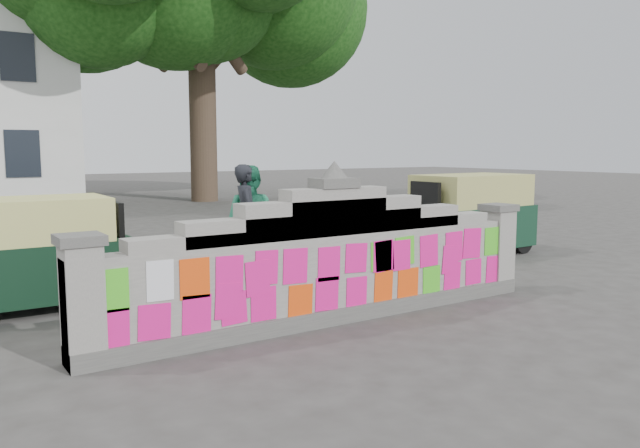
{
  "coord_description": "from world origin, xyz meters",
  "views": [
    {
      "loc": [
        -4.4,
        -6.28,
        2.15
      ],
      "look_at": [
        0.46,
        1.0,
        1.1
      ],
      "focal_mm": 35.0,
      "sensor_mm": 36.0,
      "label": 1
    }
  ],
  "objects_px": {
    "cyclist_rider": "(247,231)",
    "pedestrian": "(252,223)",
    "rickshaw_right": "(468,213)",
    "rickshaw_left": "(30,252)",
    "cyclist_bike": "(247,252)"
  },
  "relations": [
    {
      "from": "cyclist_rider",
      "to": "rickshaw_right",
      "type": "xyz_separation_m",
      "value": [
        5.01,
        -0.1,
        0.02
      ]
    },
    {
      "from": "rickshaw_left",
      "to": "rickshaw_right",
      "type": "xyz_separation_m",
      "value": [
        8.21,
        -0.2,
        0.07
      ]
    },
    {
      "from": "cyclist_rider",
      "to": "rickshaw_left",
      "type": "distance_m",
      "value": 3.2
    },
    {
      "from": "cyclist_bike",
      "to": "rickshaw_left",
      "type": "xyz_separation_m",
      "value": [
        -3.2,
        0.1,
        0.29
      ]
    },
    {
      "from": "cyclist_rider",
      "to": "pedestrian",
      "type": "xyz_separation_m",
      "value": [
        0.13,
        0.07,
        0.11
      ]
    },
    {
      "from": "cyclist_bike",
      "to": "rickshaw_right",
      "type": "bearing_deg",
      "value": -73.82
    },
    {
      "from": "cyclist_rider",
      "to": "rickshaw_right",
      "type": "bearing_deg",
      "value": -73.82
    },
    {
      "from": "cyclist_bike",
      "to": "rickshaw_right",
      "type": "relative_size",
      "value": 0.63
    },
    {
      "from": "pedestrian",
      "to": "rickshaw_left",
      "type": "relative_size",
      "value": 0.69
    },
    {
      "from": "rickshaw_right",
      "to": "rickshaw_left",
      "type": "bearing_deg",
      "value": -3.14
    },
    {
      "from": "cyclist_bike",
      "to": "pedestrian",
      "type": "relative_size",
      "value": 0.99
    },
    {
      "from": "rickshaw_right",
      "to": "pedestrian",
      "type": "bearing_deg",
      "value": -3.73
    },
    {
      "from": "cyclist_bike",
      "to": "cyclist_rider",
      "type": "distance_m",
      "value": 0.34
    },
    {
      "from": "cyclist_rider",
      "to": "pedestrian",
      "type": "relative_size",
      "value": 0.88
    },
    {
      "from": "cyclist_rider",
      "to": "rickshaw_left",
      "type": "height_order",
      "value": "cyclist_rider"
    }
  ]
}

